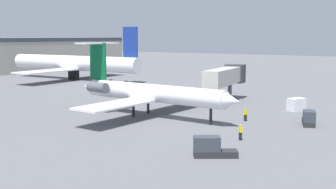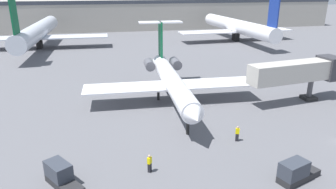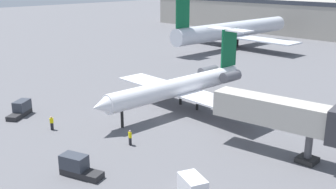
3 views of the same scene
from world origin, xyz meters
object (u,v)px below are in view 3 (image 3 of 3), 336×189
baggage_tug_trailing (77,167)px  parked_airliner_west_end (234,30)px  ground_crew_loader (52,123)px  baggage_tug_lead (21,109)px  regional_jet (184,85)px  ground_crew_marshaller (130,137)px  jet_bridge (292,116)px  cargo_container_uld (193,187)px

baggage_tug_trailing → parked_airliner_west_end: 71.98m
ground_crew_loader → baggage_tug_lead: bearing=-177.3°
regional_jet → ground_crew_marshaller: (4.21, -12.92, -2.53)m
jet_bridge → baggage_tug_trailing: bearing=-124.3°
regional_jet → jet_bridge: regional_jet is taller
ground_crew_marshaller → cargo_container_uld: (11.60, -3.04, 0.06)m
regional_jet → baggage_tug_trailing: (6.01, -20.53, -2.55)m
ground_crew_marshaller → jet_bridge: bearing=34.8°
baggage_tug_lead → cargo_container_uld: baggage_tug_lead is taller
regional_jet → parked_airliner_west_end: (-24.43, 44.60, 0.91)m
ground_crew_marshaller → ground_crew_loader: bearing=-159.3°
jet_bridge → cargo_container_uld: (-1.73, -12.33, -3.40)m
regional_jet → parked_airliner_west_end: 50.86m
baggage_tug_trailing → ground_crew_loader: bearing=161.5°
baggage_tug_lead → parked_airliner_west_end: size_ratio=0.10×
baggage_tug_lead → cargo_container_uld: size_ratio=1.37×
baggage_tug_lead → jet_bridge: bearing=23.7°
regional_jet → baggage_tug_lead: size_ratio=6.51×
ground_crew_loader → cargo_container_uld: 21.45m
parked_airliner_west_end → baggage_tug_trailing: bearing=-64.9°
regional_jet → baggage_tug_trailing: regional_jet is taller
regional_jet → baggage_tug_lead: regional_jet is taller
regional_jet → ground_crew_marshaller: 13.82m
cargo_container_uld → parked_airliner_west_end: parked_airliner_west_end is taller
jet_bridge → baggage_tug_trailing: size_ratio=3.37×
baggage_tug_lead → ground_crew_marshaller: bearing=13.4°
ground_crew_loader → baggage_tug_lead: baggage_tug_lead is taller
cargo_container_uld → parked_airliner_west_end: (-40.24, 60.56, 3.38)m
baggage_tug_lead → parked_airliner_west_end: (-11.49, 61.59, 3.46)m
regional_jet → parked_airliner_west_end: parked_airliner_west_end is taller
jet_bridge → baggage_tug_trailing: (-11.53, -16.89, -3.49)m
jet_bridge → parked_airliner_west_end: bearing=131.0°
jet_bridge → baggage_tug_lead: (-30.48, -13.36, -3.49)m
regional_jet → ground_crew_loader: bearing=-108.7°
baggage_tug_lead → ground_crew_loader: bearing=2.7°
regional_jet → baggage_tug_trailing: size_ratio=6.29×
jet_bridge → cargo_container_uld: bearing=-98.0°
cargo_container_uld → ground_crew_marshaller: bearing=165.3°
ground_crew_marshaller → cargo_container_uld: size_ratio=0.56×
ground_crew_marshaller → parked_airliner_west_end: size_ratio=0.04×
ground_crew_marshaller → baggage_tug_trailing: baggage_tug_trailing is taller
jet_bridge → ground_crew_loader: 26.79m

